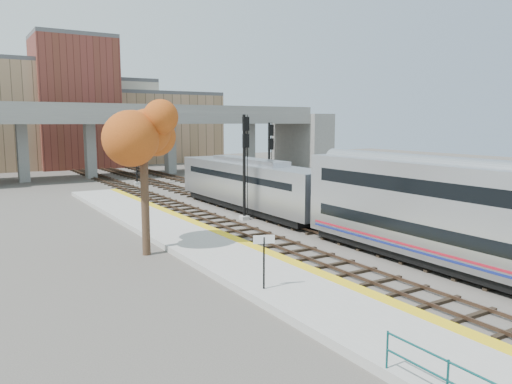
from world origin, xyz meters
TOP-DOWN VIEW (x-y plane):
  - ground at (0.00, 0.00)m, footprint 160.00×160.00m
  - platform at (-7.25, 0.00)m, footprint 4.50×60.00m
  - yellow_strip at (-5.35, 0.00)m, footprint 0.70×60.00m
  - tracks at (0.93, 12.50)m, footprint 10.70×95.00m
  - overpass at (4.92, 45.00)m, footprint 54.00×12.00m
  - buildings_far at (1.26, 66.57)m, footprint 43.00×21.00m
  - parking_lot at (14.00, 28.00)m, footprint 14.00×18.00m
  - locomotive at (1.00, 13.14)m, footprint 3.02×19.05m
  - signal_mast_near at (-1.10, 10.20)m, footprint 0.60×0.64m
  - signal_mast_mid at (3.00, 13.15)m, footprint 0.60×0.64m
  - signal_mast_far at (-1.10, 35.14)m, footprint 0.60×0.64m
  - station_sign at (-8.72, -4.47)m, footprint 0.86×0.36m
  - tree at (-10.65, 4.53)m, footprint 3.60×3.60m
  - car_a at (11.67, 24.88)m, footprint 2.24×3.83m
  - car_b at (13.25, 29.93)m, footprint 1.36×3.65m
  - car_c at (16.68, 30.16)m, footprint 1.81×3.95m

SIDE VIEW (x-z plane):
  - ground at x=0.00m, z-range 0.00..0.00m
  - parking_lot at x=14.00m, z-range 0.00..0.04m
  - tracks at x=0.93m, z-range -0.05..0.20m
  - platform at x=-7.25m, z-range 0.00..0.35m
  - yellow_strip at x=-5.35m, z-range 0.35..0.36m
  - car_c at x=16.68m, z-range 0.04..1.16m
  - car_b at x=13.25m, z-range 0.04..1.23m
  - car_a at x=11.67m, z-range 0.04..1.27m
  - station_sign at x=-8.72m, z-range 0.84..3.12m
  - locomotive at x=1.00m, z-range 0.23..4.33m
  - signal_mast_far at x=-1.10m, z-range -0.11..6.53m
  - signal_mast_mid at x=3.00m, z-range 0.00..7.19m
  - signal_mast_near at x=-1.10m, z-range 0.10..7.88m
  - overpass at x=4.92m, z-range 1.06..10.56m
  - tree at x=-10.65m, z-range 2.20..11.29m
  - buildings_far at x=1.26m, z-range -2.42..18.18m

